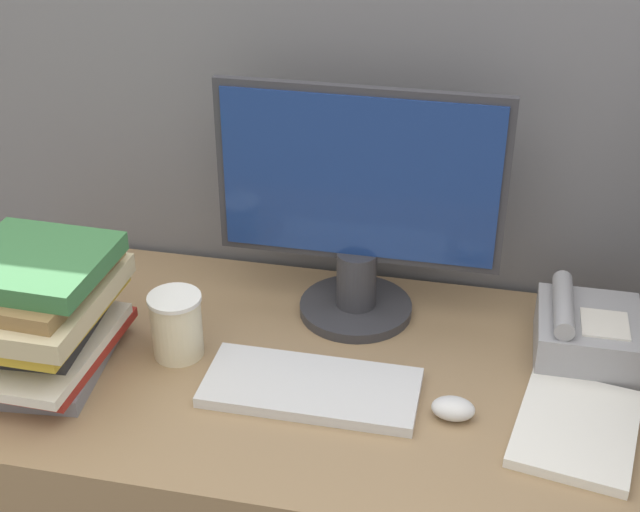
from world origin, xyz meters
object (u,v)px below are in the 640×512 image
mouse (453,409)px  book_stack (38,312)px  desk_telephone (586,334)px  coffee_cup (177,325)px  keyboard (311,388)px  monitor (358,212)px

mouse → book_stack: size_ratio=0.23×
mouse → desk_telephone: (0.22, 0.22, 0.03)m
coffee_cup → book_stack: (-0.21, -0.09, 0.06)m
book_stack → desk_telephone: book_stack is taller
keyboard → desk_telephone: size_ratio=1.90×
monitor → keyboard: bearing=-96.7°
coffee_cup → desk_telephone: bearing=11.5°
monitor → coffee_cup: bearing=-144.9°
monitor → mouse: bearing=-52.8°
keyboard → coffee_cup: bearing=167.1°
coffee_cup → desk_telephone: same height
coffee_cup → desk_telephone: 0.74m
monitor → desk_telephone: 0.47m
book_stack → desk_telephone: size_ratio=1.64×
monitor → book_stack: monitor is taller
mouse → desk_telephone: desk_telephone is taller
keyboard → book_stack: 0.49m
monitor → desk_telephone: monitor is taller
mouse → coffee_cup: (-0.51, 0.07, 0.04)m
coffee_cup → book_stack: bearing=-156.8°
keyboard → mouse: 0.24m
coffee_cup → book_stack: book_stack is taller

